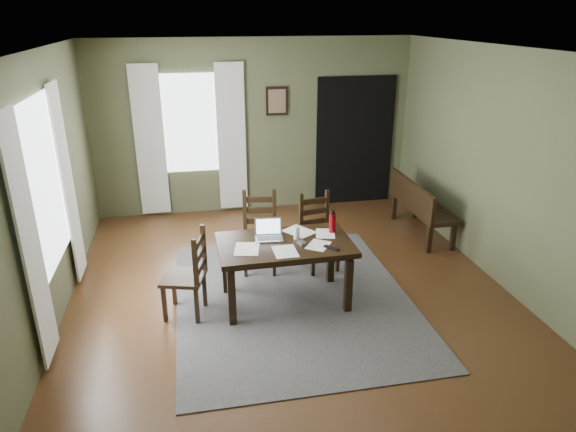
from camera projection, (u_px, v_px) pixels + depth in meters
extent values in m
cube|color=#492C16|center=(293.00, 299.00, 5.85)|extent=(5.00, 6.00, 0.01)
cube|color=#525739|center=(255.00, 127.00, 8.07)|extent=(5.00, 0.02, 2.70)
cube|color=#525739|center=(413.00, 370.00, 2.61)|extent=(5.00, 0.02, 2.70)
cube|color=#525739|center=(37.00, 203.00, 4.89)|extent=(0.02, 6.00, 2.70)
cube|color=#525739|center=(510.00, 173.00, 5.79)|extent=(0.02, 6.00, 2.70)
cube|color=white|center=(294.00, 51.00, 4.84)|extent=(5.00, 6.00, 0.02)
cube|color=#464646|center=(293.00, 298.00, 5.84)|extent=(2.60, 3.20, 0.01)
cube|color=black|center=(285.00, 245.00, 5.53)|extent=(1.45, 0.89, 0.06)
cube|color=black|center=(285.00, 249.00, 5.55)|extent=(1.30, 0.73, 0.05)
cube|color=black|center=(232.00, 298.00, 5.25)|extent=(0.08, 0.08, 0.62)
cube|color=black|center=(226.00, 268.00, 5.86)|extent=(0.08, 0.08, 0.62)
cube|color=black|center=(348.00, 285.00, 5.49)|extent=(0.08, 0.08, 0.62)
cube|color=black|center=(331.00, 258.00, 6.10)|extent=(0.08, 0.08, 0.62)
cube|color=black|center=(183.00, 278.00, 5.39)|extent=(0.52, 0.52, 0.04)
cube|color=black|center=(174.00, 288.00, 5.64)|extent=(0.05, 0.05, 0.41)
cube|color=black|center=(205.00, 289.00, 5.61)|extent=(0.05, 0.05, 0.41)
cube|color=black|center=(164.00, 304.00, 5.32)|extent=(0.05, 0.05, 0.41)
cube|color=black|center=(197.00, 306.00, 5.30)|extent=(0.05, 0.05, 0.41)
cube|color=black|center=(204.00, 248.00, 5.44)|extent=(0.06, 0.06, 0.52)
cube|color=black|center=(195.00, 263.00, 5.10)|extent=(0.06, 0.06, 0.52)
cube|color=black|center=(201.00, 267.00, 5.32)|extent=(0.11, 0.31, 0.07)
cube|color=black|center=(200.00, 255.00, 5.27)|extent=(0.11, 0.31, 0.07)
cube|color=black|center=(199.00, 243.00, 5.22)|extent=(0.11, 0.31, 0.07)
cube|color=black|center=(260.00, 237.00, 6.32)|extent=(0.50, 0.50, 0.04)
cube|color=black|center=(246.00, 261.00, 6.24)|extent=(0.05, 0.05, 0.42)
cube|color=black|center=(247.00, 248.00, 6.57)|extent=(0.05, 0.05, 0.42)
cube|color=black|center=(274.00, 260.00, 6.25)|extent=(0.05, 0.05, 0.42)
cube|color=black|center=(274.00, 248.00, 6.58)|extent=(0.05, 0.05, 0.42)
cube|color=black|center=(245.00, 210.00, 6.40)|extent=(0.05, 0.05, 0.54)
cube|color=black|center=(275.00, 210.00, 6.41)|extent=(0.05, 0.05, 0.54)
cube|color=black|center=(260.00, 221.00, 6.46)|extent=(0.32, 0.08, 0.07)
cube|color=black|center=(260.00, 210.00, 6.40)|extent=(0.32, 0.08, 0.07)
cube|color=black|center=(259.00, 199.00, 6.35)|extent=(0.32, 0.08, 0.07)
cube|color=black|center=(320.00, 237.00, 6.38)|extent=(0.49, 0.49, 0.04)
cube|color=black|center=(313.00, 261.00, 6.26)|extent=(0.05, 0.05, 0.41)
cube|color=black|center=(302.00, 250.00, 6.55)|extent=(0.05, 0.05, 0.41)
cube|color=black|center=(338.00, 256.00, 6.38)|extent=(0.05, 0.05, 0.41)
cube|color=black|center=(326.00, 245.00, 6.67)|extent=(0.05, 0.05, 0.41)
cube|color=black|center=(301.00, 213.00, 6.38)|extent=(0.05, 0.05, 0.52)
cube|color=black|center=(327.00, 210.00, 6.51)|extent=(0.05, 0.05, 0.52)
cube|color=black|center=(314.00, 222.00, 6.50)|extent=(0.31, 0.08, 0.07)
cube|color=black|center=(314.00, 211.00, 6.44)|extent=(0.31, 0.08, 0.07)
cube|color=black|center=(314.00, 201.00, 6.39)|extent=(0.31, 0.08, 0.07)
cube|color=black|center=(423.00, 206.00, 7.41)|extent=(0.46, 1.44, 0.06)
cube|color=black|center=(453.00, 237.00, 6.96)|extent=(0.06, 0.06, 0.40)
cube|color=black|center=(429.00, 239.00, 6.90)|extent=(0.06, 0.06, 0.40)
cube|color=black|center=(415.00, 205.00, 8.09)|extent=(0.06, 0.06, 0.40)
cube|color=black|center=(394.00, 207.00, 8.02)|extent=(0.06, 0.06, 0.40)
cube|color=black|center=(411.00, 193.00, 7.29)|extent=(0.05, 1.44, 0.35)
cube|color=#B7B7BC|center=(269.00, 238.00, 5.60)|extent=(0.32, 0.23, 0.02)
cube|color=#B7B7BC|center=(268.00, 226.00, 5.66)|extent=(0.31, 0.08, 0.20)
cube|color=silver|center=(268.00, 226.00, 5.65)|extent=(0.27, 0.06, 0.16)
cube|color=#3F3F42|center=(269.00, 238.00, 5.59)|extent=(0.26, 0.15, 0.00)
cube|color=#3F3F42|center=(302.00, 243.00, 5.47)|extent=(0.09, 0.12, 0.04)
cube|color=black|center=(331.00, 248.00, 5.37)|extent=(0.15, 0.16, 0.02)
cylinder|color=silver|center=(297.00, 233.00, 5.58)|extent=(0.08, 0.08, 0.14)
cylinder|color=#A10C14|center=(332.00, 223.00, 5.74)|extent=(0.08, 0.08, 0.22)
cylinder|color=black|center=(333.00, 212.00, 5.69)|extent=(0.05, 0.05, 0.04)
cube|color=white|center=(247.00, 249.00, 5.37)|extent=(0.31, 0.37, 0.00)
cube|color=white|center=(318.00, 245.00, 5.45)|extent=(0.33, 0.34, 0.00)
cube|color=white|center=(299.00, 231.00, 5.79)|extent=(0.39, 0.41, 0.00)
cube|color=white|center=(325.00, 234.00, 5.74)|extent=(0.27, 0.31, 0.00)
cube|color=white|center=(285.00, 251.00, 5.31)|extent=(0.25, 0.32, 0.00)
cube|color=white|center=(44.00, 186.00, 5.04)|extent=(0.01, 1.30, 1.70)
cube|color=white|center=(190.00, 124.00, 7.83)|extent=(1.00, 0.01, 1.50)
cube|color=silver|center=(30.00, 243.00, 4.39)|extent=(0.03, 0.48, 2.30)
cube|color=silver|center=(68.00, 184.00, 5.89)|extent=(0.03, 0.48, 2.30)
cube|color=silver|center=(150.00, 142.00, 7.78)|extent=(0.44, 0.03, 2.30)
cube|color=silver|center=(232.00, 138.00, 8.01)|extent=(0.44, 0.03, 2.30)
cube|color=black|center=(277.00, 101.00, 7.96)|extent=(0.34, 0.03, 0.44)
cube|color=brown|center=(277.00, 101.00, 7.95)|extent=(0.27, 0.01, 0.36)
cube|color=black|center=(355.00, 141.00, 8.45)|extent=(1.30, 0.03, 2.10)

